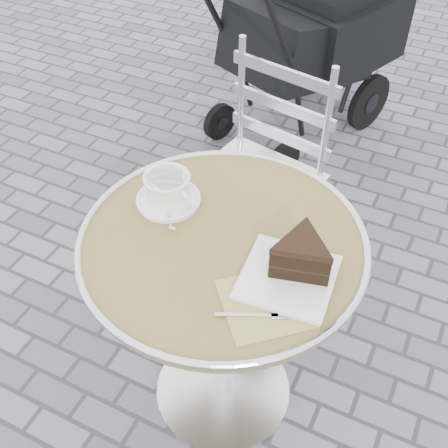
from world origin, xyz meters
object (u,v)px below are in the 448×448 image
at_px(cake_plate_set, 298,261).
at_px(baby_stroller, 311,40).
at_px(cappuccino_set, 168,191).
at_px(bistro_chair, 268,151).
at_px(cafe_table, 223,283).

xyz_separation_m(cake_plate_set, baby_stroller, (-0.51, 1.61, -0.29)).
relative_size(cappuccino_set, bistro_chair, 0.21).
xyz_separation_m(cafe_table, cappuccino_set, (-0.19, 0.06, 0.20)).
bearing_deg(cake_plate_set, bistro_chair, 112.04).
relative_size(cappuccino_set, cake_plate_set, 0.54).
height_order(cafe_table, cake_plate_set, cake_plate_set).
bearing_deg(baby_stroller, cappuccino_set, -63.68).
bearing_deg(cafe_table, baby_stroller, 101.16).
distance_m(cafe_table, cappuccino_set, 0.28).
relative_size(cake_plate_set, bistro_chair, 0.38).
bearing_deg(cappuccino_set, baby_stroller, 114.52).
distance_m(cake_plate_set, baby_stroller, 1.71).
distance_m(cake_plate_set, bistro_chair, 0.76).
height_order(cappuccino_set, cake_plate_set, cake_plate_set).
bearing_deg(cake_plate_set, cafe_table, 166.42).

